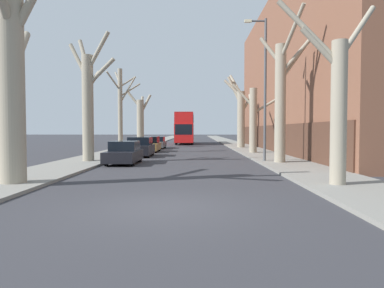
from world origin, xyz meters
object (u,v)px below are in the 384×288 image
(parked_car_0, at_px, (124,153))
(parked_car_1, at_px, (140,147))
(street_tree_right_3, at_px, (240,114))
(double_decker_bus, at_px, (185,127))
(street_tree_right_1, at_px, (282,96))
(street_tree_left_2, at_px, (121,107))
(street_tree_right_2, at_px, (254,117))
(street_tree_left_0, at_px, (12,78))
(street_tree_left_3, at_px, (140,121))
(street_tree_left_1, at_px, (88,101))
(parked_car_3, at_px, (157,143))
(street_tree_right_0, at_px, (337,103))
(lamp_post, at_px, (264,84))
(parked_car_2, at_px, (150,145))

(parked_car_0, xyz_separation_m, parked_car_1, (-0.00, 5.84, 0.05))
(street_tree_right_3, xyz_separation_m, double_decker_bus, (-6.59, 12.14, -1.36))
(street_tree_right_1, bearing_deg, street_tree_left_2, 139.93)
(street_tree_right_2, distance_m, street_tree_right_3, 8.99)
(street_tree_left_0, xyz_separation_m, street_tree_right_3, (11.57, 26.19, -0.02))
(street_tree_left_3, xyz_separation_m, street_tree_right_3, (11.46, -1.42, 0.76))
(street_tree_right_2, bearing_deg, street_tree_left_1, -144.88)
(parked_car_1, bearing_deg, street_tree_left_0, -99.18)
(street_tree_left_1, bearing_deg, street_tree_left_2, 89.74)
(street_tree_right_1, height_order, parked_car_1, street_tree_right_1)
(street_tree_right_2, xyz_separation_m, parked_car_3, (-9.34, 8.22, -2.51))
(street_tree_left_0, distance_m, street_tree_right_0, 11.65)
(street_tree_right_0, bearing_deg, lamp_post, 94.62)
(street_tree_right_1, height_order, parked_car_0, street_tree_right_1)
(street_tree_left_1, xyz_separation_m, parked_car_2, (2.37, 10.78, -3.20))
(parked_car_2, height_order, parked_car_3, parked_car_2)
(street_tree_right_2, bearing_deg, parked_car_2, 164.74)
(street_tree_left_2, bearing_deg, double_decker_bus, 76.11)
(street_tree_left_2, bearing_deg, street_tree_right_3, 35.15)
(street_tree_right_3, bearing_deg, street_tree_right_2, -89.71)
(street_tree_left_2, distance_m, parked_car_1, 5.67)
(street_tree_left_0, xyz_separation_m, parked_car_1, (2.28, 14.10, -3.22))
(parked_car_3, height_order, lamp_post, lamp_post)
(street_tree_left_2, xyz_separation_m, parked_car_1, (2.33, -3.90, -3.39))
(street_tree_left_0, distance_m, parked_car_2, 20.17)
(street_tree_right_0, xyz_separation_m, street_tree_right_1, (0.11, 8.31, 1.04))
(street_tree_right_0, distance_m, street_tree_right_1, 8.38)
(street_tree_right_2, bearing_deg, parked_car_3, 138.64)
(street_tree_right_2, relative_size, parked_car_2, 1.40)
(street_tree_left_1, xyz_separation_m, parked_car_1, (2.37, 5.11, -3.17))
(street_tree_right_1, distance_m, lamp_post, 1.59)
(parked_car_2, bearing_deg, street_tree_right_0, -64.96)
(street_tree_left_3, height_order, street_tree_right_0, street_tree_left_3)
(double_decker_bus, bearing_deg, parked_car_2, -98.28)
(street_tree_left_1, distance_m, parked_car_1, 6.46)
(parked_car_3, relative_size, lamp_post, 0.50)
(street_tree_left_0, xyz_separation_m, street_tree_right_1, (11.73, 8.10, 0.13))
(street_tree_left_1, height_order, street_tree_right_0, street_tree_left_1)
(street_tree_right_1, bearing_deg, double_decker_bus, 102.58)
(street_tree_right_1, relative_size, double_decker_bus, 0.82)
(street_tree_left_0, relative_size, street_tree_right_3, 0.97)
(double_decker_bus, distance_m, parked_car_0, 30.25)
(street_tree_right_2, xyz_separation_m, parked_car_1, (-9.34, -3.12, -2.43))
(parked_car_2, bearing_deg, street_tree_right_1, -51.01)
(street_tree_left_2, xyz_separation_m, street_tree_right_2, (11.67, -0.78, -0.96))
(street_tree_left_2, distance_m, parked_car_2, 4.50)
(street_tree_right_0, height_order, parked_car_3, street_tree_right_0)
(street_tree_right_1, xyz_separation_m, parked_car_2, (-9.45, 11.67, -3.38))
(street_tree_left_3, bearing_deg, double_decker_bus, 65.58)
(street_tree_left_1, bearing_deg, parked_car_1, 65.13)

